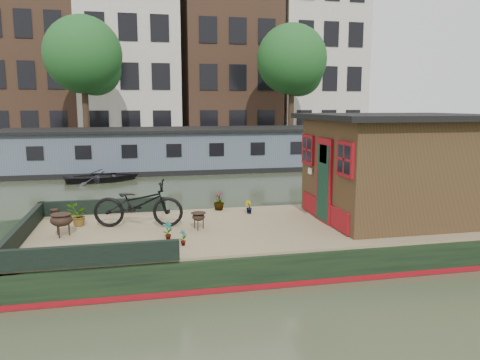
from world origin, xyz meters
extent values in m
plane|color=#28311F|center=(0.00, 0.00, 0.00)|extent=(120.00, 120.00, 0.00)
cube|color=black|center=(0.00, 0.00, 0.30)|extent=(12.00, 4.00, 0.60)
cylinder|color=black|center=(-6.00, 0.00, 0.30)|extent=(4.00, 4.00, 0.60)
cube|color=maroon|center=(0.00, 0.00, 0.06)|extent=(12.02, 4.02, 0.10)
cube|color=#837451|center=(0.00, 0.00, 0.62)|extent=(11.80, 3.80, 0.05)
cube|color=black|center=(-5.92, 0.00, 0.82)|extent=(0.12, 4.00, 0.35)
cube|color=black|center=(-4.50, 1.92, 0.82)|extent=(3.00, 0.12, 0.35)
cube|color=black|center=(-4.50, -1.92, 0.82)|extent=(3.00, 0.12, 0.35)
cube|color=black|center=(2.20, 0.00, 1.80)|extent=(3.50, 3.00, 2.30)
cube|color=black|center=(2.20, 0.00, 3.01)|extent=(4.00, 3.50, 0.12)
cube|color=maroon|center=(0.42, 0.00, 1.60)|extent=(0.06, 0.80, 1.90)
cube|color=black|center=(0.40, 0.00, 1.55)|extent=(0.04, 0.64, 1.70)
cube|color=maroon|center=(0.42, -1.05, 2.20)|extent=(0.06, 0.72, 0.72)
cube|color=maroon|center=(0.42, 1.05, 2.20)|extent=(0.06, 0.72, 0.72)
imported|color=black|center=(-3.67, 0.47, 1.16)|extent=(2.02, 1.02, 1.01)
imported|color=brown|center=(-3.12, -0.70, 0.83)|extent=(0.23, 0.20, 0.37)
imported|color=maroon|center=(-1.04, 1.16, 0.81)|extent=(0.22, 0.22, 0.32)
imported|color=#AB6E31|center=(-4.97, 0.80, 0.89)|extent=(0.54, 0.50, 0.48)
imported|color=brown|center=(-1.68, 1.70, 0.88)|extent=(0.28, 0.28, 0.46)
imported|color=#9E322E|center=(-2.86, -1.14, 0.81)|extent=(0.19, 0.20, 0.31)
cylinder|color=black|center=(-5.60, 1.68, 0.76)|extent=(0.19, 0.19, 0.21)
cylinder|color=black|center=(-5.60, -1.37, 0.74)|extent=(0.16, 0.16, 0.18)
imported|color=black|center=(-5.17, 11.14, 0.32)|extent=(3.48, 2.75, 0.65)
cube|color=#44505B|center=(0.00, 14.00, 1.00)|extent=(20.00, 4.00, 2.00)
cube|color=black|center=(0.00, 14.00, 2.05)|extent=(20.40, 4.40, 0.12)
cube|color=black|center=(0.00, 14.00, 0.12)|extent=(20.00, 4.05, 0.24)
cube|color=#47443F|center=(0.00, 20.50, 0.45)|extent=(60.00, 6.00, 0.90)
cube|color=brown|center=(-10.50, 27.50, 7.50)|extent=(6.00, 8.00, 15.00)
cube|color=#B7B2A3|center=(-4.00, 27.50, 8.25)|extent=(7.00, 8.00, 16.50)
cube|color=brown|center=(3.50, 27.50, 7.75)|extent=(7.00, 8.00, 15.50)
cube|color=#B7B2A3|center=(10.50, 27.50, 8.00)|extent=(6.50, 8.00, 16.00)
cylinder|color=#332316|center=(-6.50, 19.00, 2.90)|extent=(0.36, 0.36, 4.00)
sphere|color=#164318|center=(-6.50, 19.00, 6.10)|extent=(4.40, 4.40, 4.40)
sphere|color=#164318|center=(-5.90, 19.30, 5.30)|extent=(3.00, 3.00, 3.00)
cylinder|color=#332316|center=(6.00, 19.00, 2.90)|extent=(0.36, 0.36, 4.00)
sphere|color=#164318|center=(6.00, 19.00, 6.10)|extent=(4.40, 4.40, 4.40)
sphere|color=#164318|center=(6.60, 19.30, 5.30)|extent=(3.00, 3.00, 3.00)
camera|label=1|loc=(-3.64, -9.69, 3.28)|focal=35.00mm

